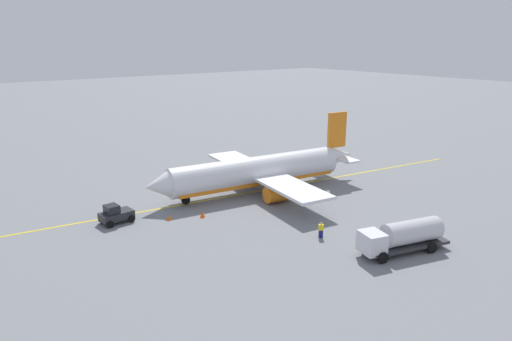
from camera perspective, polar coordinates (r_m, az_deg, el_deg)
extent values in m
plane|color=slate|center=(63.67, 0.00, -2.60)|extent=(400.00, 400.00, 0.00)
cylinder|color=white|center=(62.80, 0.00, -0.05)|extent=(24.78, 7.25, 3.90)
cube|color=orange|center=(63.10, 0.00, -0.98)|extent=(23.33, 6.37, 1.09)
cone|color=white|center=(57.67, -11.87, -1.86)|extent=(3.89, 4.18, 3.74)
cone|color=white|center=(70.55, 10.17, 1.81)|extent=(5.17, 3.94, 3.31)
cube|color=orange|center=(69.29, 9.89, 4.93)|extent=(3.22, 0.80, 5.20)
cube|color=white|center=(70.13, 9.74, 1.76)|extent=(3.54, 8.65, 0.24)
cube|color=white|center=(63.41, 0.79, -0.35)|extent=(8.36, 26.44, 0.36)
cylinder|color=orange|center=(59.14, 2.64, -2.84)|extent=(3.46, 2.52, 2.10)
cylinder|color=orange|center=(67.78, -2.00, -0.38)|extent=(3.46, 2.52, 2.10)
cylinder|color=#4C4C51|center=(59.25, -8.65, -3.03)|extent=(0.24, 0.24, 1.23)
cylinder|color=black|center=(59.45, -8.62, -3.59)|extent=(1.14, 0.55, 1.10)
cylinder|color=#4C4C51|center=(62.16, 2.78, -1.95)|extent=(0.24, 0.24, 1.23)
cylinder|color=black|center=(62.35, 2.78, -2.49)|extent=(1.14, 0.55, 1.10)
cylinder|color=#4C4C51|center=(66.42, 0.41, -0.76)|extent=(0.24, 0.24, 1.23)
cylinder|color=black|center=(66.60, 0.41, -1.26)|extent=(1.14, 0.55, 1.10)
cube|color=#2D2D33|center=(48.44, 17.89, -8.65)|extent=(9.24, 4.72, 0.30)
cube|color=silver|center=(45.70, 14.04, -8.55)|extent=(2.55, 2.84, 2.00)
cube|color=black|center=(45.04, 13.14, -8.30)|extent=(0.67, 1.97, 0.90)
cylinder|color=silver|center=(48.31, 18.57, -7.11)|extent=(6.48, 3.80, 2.30)
cylinder|color=black|center=(45.49, 15.29, -10.29)|extent=(1.15, 0.62, 1.10)
cylinder|color=black|center=(47.28, 13.45, -9.12)|extent=(1.15, 0.62, 1.10)
cylinder|color=black|center=(49.00, 20.75, -8.84)|extent=(1.15, 0.62, 1.10)
cylinder|color=black|center=(50.67, 18.84, -7.82)|extent=(1.15, 0.62, 1.10)
cube|color=#232328|center=(55.27, -16.74, -5.30)|extent=(3.75, 2.29, 0.90)
cube|color=black|center=(54.77, -17.28, -4.53)|extent=(1.53, 1.71, 0.90)
cylinder|color=black|center=(56.79, -15.96, -5.15)|extent=(0.82, 0.36, 0.80)
cylinder|color=black|center=(55.10, -15.03, -5.73)|extent=(0.82, 0.36, 0.80)
cylinder|color=black|center=(55.81, -18.35, -5.73)|extent=(0.82, 0.36, 0.80)
cylinder|color=black|center=(54.09, -17.48, -6.34)|extent=(0.82, 0.36, 0.80)
cube|color=navy|center=(49.75, 7.95, -7.68)|extent=(0.54, 0.52, 0.85)
cube|color=yellow|center=(49.46, 7.98, -6.91)|extent=(0.63, 0.60, 0.60)
sphere|color=tan|center=(49.30, 8.00, -6.44)|extent=(0.24, 0.24, 0.24)
cone|color=#F2590F|center=(54.96, -6.58, -5.39)|extent=(0.62, 0.62, 0.69)
cone|color=#F2590F|center=(54.75, -10.62, -5.70)|extent=(0.53, 0.53, 0.59)
cube|color=yellow|center=(63.67, 0.00, -2.59)|extent=(72.92, 10.51, 0.01)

